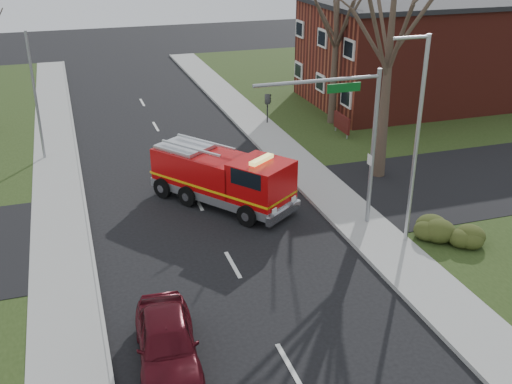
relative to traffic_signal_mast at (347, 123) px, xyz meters
name	(u,v)px	position (x,y,z in m)	size (l,w,h in m)	color
ground	(233,265)	(-5.21, -1.50, -4.71)	(120.00, 120.00, 0.00)	black
sidewalk_right	(377,239)	(0.99, -1.50, -4.63)	(2.40, 80.00, 0.15)	#999994
sidewalk_left	(64,291)	(-11.41, -1.50, -4.63)	(2.40, 80.00, 0.15)	#999994
brick_building	(419,52)	(13.79, 16.50, -1.05)	(15.40, 10.40, 7.25)	maroon
health_center_sign	(342,123)	(5.29, 11.00, -3.83)	(0.12, 2.00, 1.40)	#4A1211
hedge_corner	(452,229)	(3.79, -2.50, -4.13)	(2.80, 2.00, 0.90)	#343D16
bare_tree_near	(391,30)	(4.29, 4.50, 2.71)	(6.00, 6.00, 12.00)	#372B21
bare_tree_far	(337,22)	(5.79, 13.50, 1.78)	(5.25, 5.25, 10.50)	#372B21
traffic_signal_mast	(347,123)	(0.00, 0.00, 0.00)	(5.29, 0.18, 6.80)	gray
streetlight_pole	(416,137)	(1.93, -2.00, -0.16)	(1.48, 0.16, 8.40)	#B7BABF
utility_pole_far	(36,98)	(-12.01, 12.50, -1.21)	(0.14, 0.14, 7.00)	gray
fire_engine	(223,179)	(-4.09, 3.94, -3.46)	(5.90, 6.93, 2.77)	#B30809
parked_car_maroon	(167,342)	(-8.58, -6.26, -3.96)	(1.77, 4.39, 1.50)	#480B13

